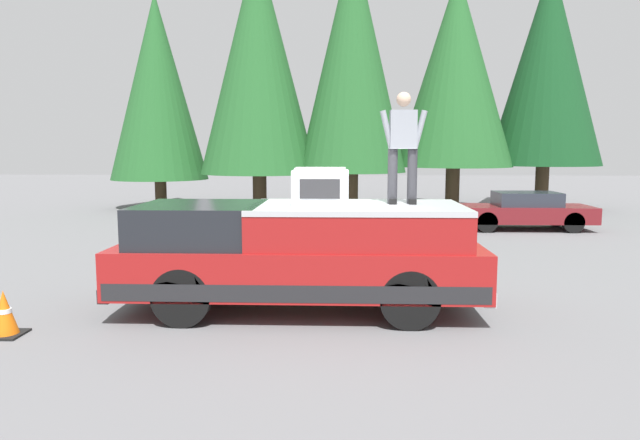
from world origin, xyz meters
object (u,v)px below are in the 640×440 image
at_px(pickup_truck, 300,255).
at_px(traffic_cone, 4,315).
at_px(compressor_unit, 321,186).
at_px(person_on_truck_bed, 403,145).
at_px(parked_car_maroon, 524,211).

distance_m(pickup_truck, traffic_cone, 4.14).
bearing_deg(compressor_unit, pickup_truck, 90.35).
bearing_deg(person_on_truck_bed, compressor_unit, 97.93).
relative_size(pickup_truck, parked_car_maroon, 1.35).
bearing_deg(pickup_truck, person_on_truck_bed, -83.60).
xyz_separation_m(person_on_truck_bed, traffic_cone, (-1.55, 5.43, -2.26)).
bearing_deg(person_on_truck_bed, traffic_cone, 105.96).
distance_m(pickup_truck, parked_car_maroon, 11.16).
distance_m(parked_car_maroon, traffic_cone, 14.67).
height_order(person_on_truck_bed, traffic_cone, person_on_truck_bed).
distance_m(pickup_truck, compressor_unit, 1.10).
height_order(parked_car_maroon, traffic_cone, parked_car_maroon).
height_order(pickup_truck, compressor_unit, compressor_unit).
bearing_deg(traffic_cone, pickup_truck, -70.37).
bearing_deg(traffic_cone, parked_car_maroon, -43.68).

